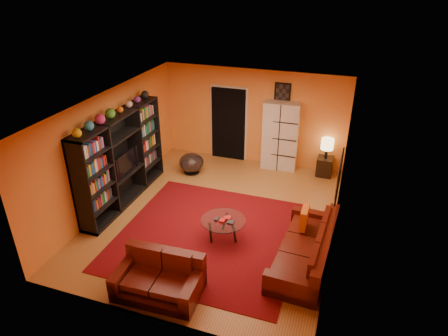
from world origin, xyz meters
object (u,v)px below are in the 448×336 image
(sofa, at_px, (309,250))
(table_lamp, at_px, (327,144))
(coffee_table, at_px, (223,222))
(storage_cabinet, at_px, (280,136))
(side_table, at_px, (324,166))
(entertainment_unit, at_px, (122,159))
(loveseat, at_px, (160,277))
(bowl_chair, at_px, (191,163))
(tv, at_px, (123,162))

(sofa, relative_size, table_lamp, 4.32)
(coffee_table, height_order, storage_cabinet, storage_cabinet)
(side_table, bearing_deg, storage_cabinet, 177.68)
(side_table, bearing_deg, entertainment_unit, -147.47)
(side_table, distance_m, table_lamp, 0.63)
(sofa, bearing_deg, table_lamp, 94.54)
(loveseat, relative_size, bowl_chair, 2.22)
(storage_cabinet, bearing_deg, bowl_chair, -156.94)
(coffee_table, bearing_deg, table_lamp, 64.80)
(coffee_table, relative_size, storage_cabinet, 0.48)
(tv, distance_m, storage_cabinet, 4.14)
(tv, xyz_separation_m, side_table, (4.26, 2.77, -0.73))
(sofa, relative_size, bowl_chair, 3.52)
(loveseat, relative_size, side_table, 2.92)
(coffee_table, height_order, bowl_chair, bowl_chair)
(entertainment_unit, relative_size, loveseat, 2.05)
(sofa, bearing_deg, loveseat, -143.09)
(storage_cabinet, height_order, table_lamp, storage_cabinet)
(sofa, distance_m, bowl_chair, 4.36)
(storage_cabinet, distance_m, side_table, 1.41)
(tv, relative_size, loveseat, 0.62)
(sofa, bearing_deg, tv, 171.62)
(entertainment_unit, distance_m, side_table, 5.18)
(loveseat, bearing_deg, tv, 38.80)
(loveseat, height_order, bowl_chair, loveseat)
(tv, height_order, side_table, tv)
(tv, relative_size, table_lamp, 1.70)
(sofa, distance_m, coffee_table, 1.74)
(sofa, bearing_deg, side_table, 94.54)
(loveseat, bearing_deg, bowl_chair, 13.81)
(entertainment_unit, distance_m, bowl_chair, 2.13)
(tv, height_order, loveseat, tv)
(sofa, bearing_deg, entertainment_unit, 171.54)
(coffee_table, bearing_deg, side_table, 64.80)
(coffee_table, xyz_separation_m, table_lamp, (1.63, 3.46, 0.47))
(sofa, xyz_separation_m, coffee_table, (-1.73, 0.18, 0.12))
(entertainment_unit, distance_m, table_lamp, 5.12)
(entertainment_unit, height_order, tv, entertainment_unit)
(table_lamp, bearing_deg, loveseat, -112.76)
(bowl_chair, height_order, table_lamp, table_lamp)
(entertainment_unit, relative_size, sofa, 1.29)
(tv, xyz_separation_m, bowl_chair, (0.89, 1.76, -0.69))
(table_lamp, bearing_deg, entertainment_unit, -147.47)
(entertainment_unit, xyz_separation_m, tv, (0.05, -0.02, -0.07))
(entertainment_unit, relative_size, tv, 3.29)
(bowl_chair, bearing_deg, storage_cabinet, 26.21)
(bowl_chair, bearing_deg, side_table, 16.56)
(sofa, distance_m, storage_cabinet, 3.98)
(sofa, height_order, coffee_table, sofa)
(bowl_chair, xyz_separation_m, side_table, (3.37, 1.00, -0.04))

